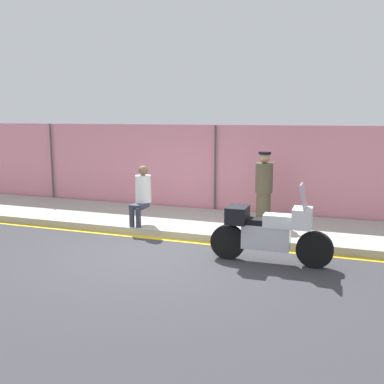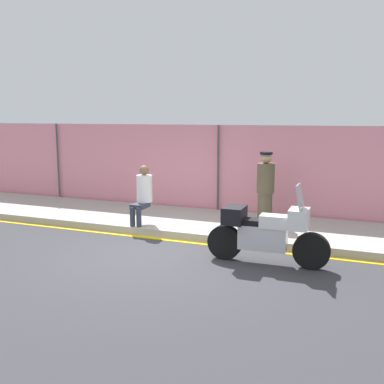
# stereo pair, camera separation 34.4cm
# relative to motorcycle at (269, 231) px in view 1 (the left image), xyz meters

# --- Properties ---
(ground_plane) EXTENTS (120.00, 120.00, 0.00)m
(ground_plane) POSITION_rel_motorcycle_xyz_m (-2.02, -0.26, -0.58)
(ground_plane) COLOR #38383D
(sidewalk) EXTENTS (37.45, 2.53, 0.15)m
(sidewalk) POSITION_rel_motorcycle_xyz_m (-2.02, 2.13, -0.50)
(sidewalk) COLOR #ADA89E
(sidewalk) RESTS_ON ground_plane
(curb_paint_stripe) EXTENTS (37.45, 0.18, 0.01)m
(curb_paint_stripe) POSITION_rel_motorcycle_xyz_m (-2.02, 0.77, -0.58)
(curb_paint_stripe) COLOR gold
(curb_paint_stripe) RESTS_ON ground_plane
(storefront_fence) EXTENTS (35.58, 0.17, 2.35)m
(storefront_fence) POSITION_rel_motorcycle_xyz_m (-2.02, 3.48, 0.59)
(storefront_fence) COLOR pink
(storefront_fence) RESTS_ON ground_plane
(motorcycle) EXTENTS (2.15, 0.52, 1.44)m
(motorcycle) POSITION_rel_motorcycle_xyz_m (0.00, 0.00, 0.00)
(motorcycle) COLOR black
(motorcycle) RESTS_ON ground_plane
(officer_standing) EXTENTS (0.40, 0.40, 1.61)m
(officer_standing) POSITION_rel_motorcycle_xyz_m (-0.58, 2.48, 0.39)
(officer_standing) COLOR brown
(officer_standing) RESTS_ON sidewalk
(person_seated_on_curb) EXTENTS (0.36, 0.67, 1.31)m
(person_seated_on_curb) POSITION_rel_motorcycle_xyz_m (-3.11, 1.33, 0.30)
(person_seated_on_curb) COLOR #2D3342
(person_seated_on_curb) RESTS_ON sidewalk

